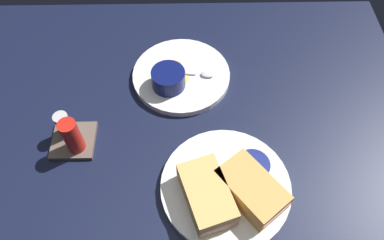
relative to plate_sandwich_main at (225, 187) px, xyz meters
The scene contains 11 objects.
ground_plane 10.33cm from the plate_sandwich_main, 81.76° to the left, with size 110.00×110.00×3.00cm, color black.
plate_sandwich_main is the anchor object (origin of this frame).
sandwich_half_near 5.79cm from the plate_sandwich_main, 126.04° to the left, with size 14.77×11.25×4.80cm.
sandwich_half_far 5.79cm from the plate_sandwich_main, 113.96° to the right, with size 14.92×14.00×4.80cm.
ramekin_dark_sauce 6.35cm from the plate_sandwich_main, 62.96° to the right, with size 6.66×6.66×3.63cm.
spoon_by_dark_ramekin 2.43cm from the plate_sandwich_main, 133.31° to the right, with size 8.41×7.60×0.80cm.
plate_chips_companion 30.09cm from the plate_sandwich_main, 16.59° to the left, with size 23.14×23.14×1.60cm, color white.
ramekin_light_gravy 28.01cm from the plate_sandwich_main, 24.36° to the left, with size 7.73×7.73×4.29cm.
spoon_by_gravy_ramekin 28.51cm from the plate_sandwich_main, ahead, with size 2.67×9.96×0.80cm.
plantain_chip_scatter 30.16cm from the plate_sandwich_main, 21.41° to the left, with size 10.69×11.44×0.60cm.
condiment_caddy 33.23cm from the plate_sandwich_main, 70.86° to the left, with size 9.00×9.00×9.50cm.
Camera 1 is at (-30.63, -2.88, 67.48)cm, focal length 34.31 mm.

